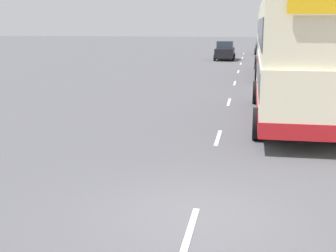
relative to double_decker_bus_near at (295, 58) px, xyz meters
The scene contains 14 objects.
ground_plane 9.93m from the double_decker_bus_near, 104.84° to the right, with size 220.00×220.00×0.00m, color #515156.
pavement 29.52m from the double_decker_bus_near, 82.14° to the left, with size 5.00×93.00×0.14m.
lane_mark_0 10.61m from the double_decker_bus_near, 103.82° to the right, with size 0.12×2.00×0.01m.
lane_mark_1 4.65m from the double_decker_bus_near, 127.64° to the right, with size 0.12×2.00×0.01m.
lane_mark_2 4.96m from the double_decker_bus_near, 124.20° to the left, with size 0.12×2.00×0.01m.
lane_mark_3 11.02m from the double_decker_bus_near, 103.27° to the left, with size 0.12×2.00×0.01m.
lane_mark_4 17.67m from the double_decker_bus_near, 98.12° to the left, with size 0.12×2.00×0.01m.
lane_mark_5 24.43m from the double_decker_bus_near, 95.84° to the left, with size 0.12×2.00×0.01m.
lane_mark_6 31.23m from the double_decker_bus_near, 94.56° to the left, with size 0.12×2.00×0.01m.
lane_mark_7 38.05m from the double_decker_bus_near, 93.74° to the left, with size 0.12×2.00×0.01m.
double_decker_bus_near is the anchor object (origin of this frame).
double_decker_bus_ahead 15.59m from the double_decker_bus_near, 89.58° to the left, with size 2.85×11.31×4.30m.
car_0 36.97m from the double_decker_bus_near, 90.38° to the left, with size 2.05×4.49×1.77m.
car_1 28.44m from the double_decker_bus_near, 98.34° to the left, with size 1.91×3.91×1.81m.
Camera 1 is at (0.95, -8.23, 3.57)m, focal length 50.00 mm.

